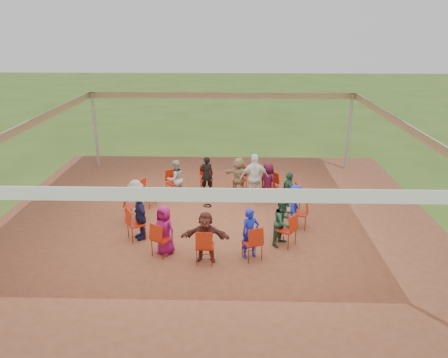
{
  "coord_description": "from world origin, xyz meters",
  "views": [
    {
      "loc": [
        0.56,
        -11.77,
        5.54
      ],
      "look_at": [
        0.23,
        0.3,
        1.2
      ],
      "focal_mm": 35.0,
      "sensor_mm": 36.0,
      "label": 1
    }
  ],
  "objects_px": {
    "person_seated_11": "(283,222)",
    "chair_12": "(286,230)",
    "chair_5": "(174,183)",
    "person_seated_8": "(165,230)",
    "chair_0": "(299,213)",
    "person_seated_0": "(295,207)",
    "cable_coil": "(208,206)",
    "chair_9": "(162,239)",
    "chair_10": "(205,246)",
    "chair_4": "(206,179)",
    "chair_11": "(252,243)",
    "person_seated_7": "(140,217)",
    "chair_6": "(147,193)",
    "person_seated_1": "(289,192)",
    "standing_person": "(255,178)",
    "chair_1": "(292,198)",
    "person_seated_3": "(239,176)",
    "person_seated_6": "(136,201)",
    "person_seated_9": "(206,237)",
    "chair_3": "(240,180)",
    "person_seated_4": "(207,175)",
    "chair_2": "(270,186)",
    "chair_8": "(136,224)",
    "person_seated_5": "(175,179)",
    "laptop": "(289,208)",
    "chair_7": "(133,207)",
    "person_seated_2": "(268,182)",
    "person_seated_10": "(250,233)"
  },
  "relations": [
    {
      "from": "chair_11",
      "to": "person_seated_3",
      "type": "relative_size",
      "value": 0.7
    },
    {
      "from": "chair_0",
      "to": "chair_10",
      "type": "relative_size",
      "value": 1.0
    },
    {
      "from": "chair_0",
      "to": "chair_7",
      "type": "distance_m",
      "value": 4.82
    },
    {
      "from": "person_seated_4",
      "to": "person_seated_1",
      "type": "bearing_deg",
      "value": 138.46
    },
    {
      "from": "chair_9",
      "to": "chair_11",
      "type": "distance_m",
      "value": 2.26
    },
    {
      "from": "chair_6",
      "to": "person_seated_1",
      "type": "distance_m",
      "value": 4.43
    },
    {
      "from": "chair_11",
      "to": "person_seated_7",
      "type": "relative_size",
      "value": 0.7
    },
    {
      "from": "chair_11",
      "to": "standing_person",
      "type": "distance_m",
      "value": 3.75
    },
    {
      "from": "chair_5",
      "to": "person_seated_8",
      "type": "distance_m",
      "value": 3.9
    },
    {
      "from": "chair_1",
      "to": "person_seated_9",
      "type": "bearing_deg",
      "value": 123.61
    },
    {
      "from": "chair_4",
      "to": "chair_12",
      "type": "bearing_deg",
      "value": 110.77
    },
    {
      "from": "chair_6",
      "to": "person_seated_7",
      "type": "height_order",
      "value": "person_seated_7"
    },
    {
      "from": "chair_7",
      "to": "chair_12",
      "type": "distance_m",
      "value": 4.54
    },
    {
      "from": "person_seated_7",
      "to": "laptop",
      "type": "relative_size",
      "value": 3.91
    },
    {
      "from": "chair_2",
      "to": "chair_3",
      "type": "height_order",
      "value": "same"
    },
    {
      "from": "chair_7",
      "to": "laptop",
      "type": "height_order",
      "value": "chair_7"
    },
    {
      "from": "person_seated_5",
      "to": "laptop",
      "type": "bearing_deg",
      "value": 109.95
    },
    {
      "from": "person_seated_8",
      "to": "chair_0",
      "type": "bearing_deg",
      "value": 54.38
    },
    {
      "from": "chair_1",
      "to": "chair_11",
      "type": "bearing_deg",
      "value": 138.46
    },
    {
      "from": "chair_1",
      "to": "chair_9",
      "type": "relative_size",
      "value": 1.0
    },
    {
      "from": "person_seated_6",
      "to": "person_seated_9",
      "type": "bearing_deg",
      "value": 41.54
    },
    {
      "from": "chair_2",
      "to": "chair_1",
      "type": "bearing_deg",
      "value": 166.15
    },
    {
      "from": "standing_person",
      "to": "chair_12",
      "type": "bearing_deg",
      "value": 101.22
    },
    {
      "from": "chair_6",
      "to": "chair_9",
      "type": "bearing_deg",
      "value": 41.54
    },
    {
      "from": "chair_11",
      "to": "person_seated_3",
      "type": "distance_m",
      "value": 4.43
    },
    {
      "from": "chair_0",
      "to": "person_seated_4",
      "type": "bearing_deg",
      "value": 56.39
    },
    {
      "from": "cable_coil",
      "to": "chair_9",
      "type": "bearing_deg",
      "value": -106.88
    },
    {
      "from": "chair_1",
      "to": "person_seated_0",
      "type": "distance_m",
      "value": 1.16
    },
    {
      "from": "chair_1",
      "to": "chair_9",
      "type": "height_order",
      "value": "same"
    },
    {
      "from": "standing_person",
      "to": "laptop",
      "type": "relative_size",
      "value": 4.89
    },
    {
      "from": "chair_10",
      "to": "person_seated_3",
      "type": "bearing_deg",
      "value": 83.25
    },
    {
      "from": "chair_7",
      "to": "cable_coil",
      "type": "relative_size",
      "value": 3.02
    },
    {
      "from": "chair_1",
      "to": "person_seated_3",
      "type": "xyz_separation_m",
      "value": [
        -1.63,
        1.48,
        0.2
      ]
    },
    {
      "from": "chair_6",
      "to": "chair_8",
      "type": "relative_size",
      "value": 1.0
    },
    {
      "from": "chair_11",
      "to": "cable_coil",
      "type": "distance_m",
      "value": 3.54
    },
    {
      "from": "chair_11",
      "to": "person_seated_0",
      "type": "xyz_separation_m",
      "value": [
        1.28,
        1.8,
        0.2
      ]
    },
    {
      "from": "chair_4",
      "to": "chair_8",
      "type": "bearing_deg",
      "value": 55.38
    },
    {
      "from": "cable_coil",
      "to": "chair_6",
      "type": "bearing_deg",
      "value": -178.56
    },
    {
      "from": "chair_0",
      "to": "person_seated_0",
      "type": "relative_size",
      "value": 0.7
    },
    {
      "from": "chair_9",
      "to": "person_seated_8",
      "type": "relative_size",
      "value": 0.7
    },
    {
      "from": "person_seated_7",
      "to": "chair_6",
      "type": "bearing_deg",
      "value": 155.07
    },
    {
      "from": "person_seated_8",
      "to": "laptop",
      "type": "relative_size",
      "value": 3.91
    },
    {
      "from": "person_seated_0",
      "to": "person_seated_2",
      "type": "distance_m",
      "value": 2.15
    },
    {
      "from": "chair_0",
      "to": "chair_3",
      "type": "height_order",
      "value": "same"
    },
    {
      "from": "person_seated_9",
      "to": "person_seated_10",
      "type": "relative_size",
      "value": 1.0
    },
    {
      "from": "person_seated_11",
      "to": "chair_12",
      "type": "bearing_deg",
      "value": -90.0
    },
    {
      "from": "chair_6",
      "to": "chair_11",
      "type": "relative_size",
      "value": 1.0
    },
    {
      "from": "person_seated_6",
      "to": "person_seated_8",
      "type": "distance_m",
      "value": 2.15
    },
    {
      "from": "chair_5",
      "to": "laptop",
      "type": "height_order",
      "value": "chair_5"
    },
    {
      "from": "chair_10",
      "to": "chair_4",
      "type": "bearing_deg",
      "value": 96.92
    }
  ]
}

